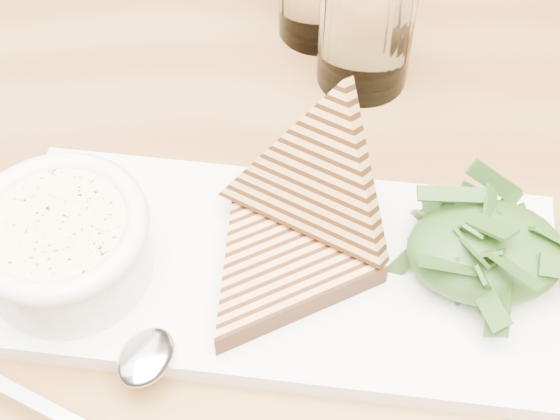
{
  "coord_description": "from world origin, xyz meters",
  "views": [
    {
      "loc": [
        0.13,
        -0.33,
        1.22
      ],
      "look_at": [
        0.13,
        -0.0,
        0.79
      ],
      "focal_mm": 55.0,
      "sensor_mm": 36.0,
      "label": 1
    }
  ],
  "objects_px": {
    "platter": "(281,273)",
    "glass_near": "(367,22)",
    "table_top": "(307,306)",
    "soup_bowl": "(66,251)"
  },
  "relations": [
    {
      "from": "platter",
      "to": "glass_near",
      "type": "bearing_deg",
      "value": 70.32
    },
    {
      "from": "platter",
      "to": "glass_near",
      "type": "relative_size",
      "value": 3.26
    },
    {
      "from": "table_top",
      "to": "soup_bowl",
      "type": "height_order",
      "value": "soup_bowl"
    },
    {
      "from": "platter",
      "to": "soup_bowl",
      "type": "relative_size",
      "value": 3.41
    },
    {
      "from": "table_top",
      "to": "soup_bowl",
      "type": "xyz_separation_m",
      "value": [
        -0.15,
        0.01,
        0.06
      ]
    },
    {
      "from": "platter",
      "to": "table_top",
      "type": "bearing_deg",
      "value": -28.33
    },
    {
      "from": "soup_bowl",
      "to": "glass_near",
      "type": "bearing_deg",
      "value": 43.17
    },
    {
      "from": "table_top",
      "to": "glass_near",
      "type": "height_order",
      "value": "glass_near"
    },
    {
      "from": "soup_bowl",
      "to": "table_top",
      "type": "bearing_deg",
      "value": -3.58
    },
    {
      "from": "soup_bowl",
      "to": "glass_near",
      "type": "relative_size",
      "value": 0.96
    }
  ]
}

